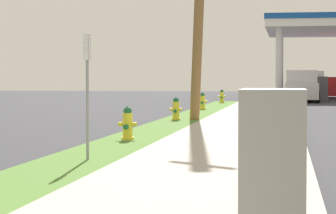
# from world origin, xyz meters

# --- Properties ---
(fire_hydrant_second) EXTENTS (0.42, 0.38, 0.74)m
(fire_hydrant_second) POSITION_xyz_m (0.69, 12.00, 0.45)
(fire_hydrant_second) COLOR yellow
(fire_hydrant_second) RESTS_ON grass_verge
(fire_hydrant_third) EXTENTS (0.42, 0.37, 0.74)m
(fire_hydrant_third) POSITION_xyz_m (0.60, 19.87, 0.45)
(fire_hydrant_third) COLOR yellow
(fire_hydrant_third) RESTS_ON grass_verge
(fire_hydrant_fourth) EXTENTS (0.42, 0.37, 0.74)m
(fire_hydrant_fourth) POSITION_xyz_m (0.54, 28.25, 0.45)
(fire_hydrant_fourth) COLOR yellow
(fire_hydrant_fourth) RESTS_ON grass_verge
(fire_hydrant_fifth) EXTENTS (0.42, 0.38, 0.74)m
(fire_hydrant_fifth) POSITION_xyz_m (0.62, 37.13, 0.45)
(fire_hydrant_fifth) COLOR yellow
(fire_hydrant_fifth) RESTS_ON grass_verge
(utility_cabinet) EXTENTS (0.49, 0.74, 1.30)m
(utility_cabinet) POSITION_xyz_m (4.10, 0.88, 0.73)
(utility_cabinet) COLOR slate
(utility_cabinet) RESTS_ON sidewalk_slab
(street_sign_post) EXTENTS (0.05, 0.36, 2.12)m
(street_sign_post) POSITION_xyz_m (0.88, 7.94, 1.63)
(street_sign_post) COLOR gray
(street_sign_post) RESTS_ON grass_verge
(car_red_by_near_pump) EXTENTS (1.99, 4.52, 1.57)m
(car_red_by_near_pump) POSITION_xyz_m (7.72, 53.60, 0.72)
(car_red_by_near_pump) COLOR red
(car_red_by_near_pump) RESTS_ON ground
(truck_silver_at_forecourt) EXTENTS (2.18, 5.42, 1.97)m
(truck_silver_at_forecourt) POSITION_xyz_m (5.10, 42.72, 0.91)
(truck_silver_at_forecourt) COLOR #BCBCC1
(truck_silver_at_forecourt) RESTS_ON ground
(truck_white_on_apron) EXTENTS (2.26, 5.45, 1.97)m
(truck_white_on_apron) POSITION_xyz_m (5.74, 47.12, 0.91)
(truck_white_on_apron) COLOR white
(truck_white_on_apron) RESTS_ON ground
(truck_navy_at_far_bay) EXTENTS (2.22, 5.44, 1.97)m
(truck_navy_at_far_bay) POSITION_xyz_m (5.34, 56.92, 0.91)
(truck_navy_at_far_bay) COLOR navy
(truck_navy_at_far_bay) RESTS_ON ground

